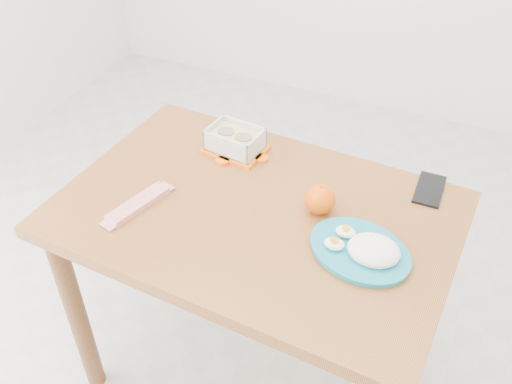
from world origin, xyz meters
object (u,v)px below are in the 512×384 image
at_px(food_container, 235,141).
at_px(dining_table, 256,240).
at_px(rice_plate, 364,249).
at_px(smartphone, 430,189).
at_px(orange_fruit, 320,199).

bearing_deg(food_container, dining_table, -46.10).
relative_size(food_container, rice_plate, 0.59).
bearing_deg(rice_plate, food_container, 168.89).
height_order(dining_table, smartphone, smartphone).
height_order(dining_table, orange_fruit, orange_fruit).
distance_m(orange_fruit, smartphone, 0.33).
bearing_deg(rice_plate, orange_fruit, 162.37).
bearing_deg(dining_table, rice_plate, -6.00).
height_order(dining_table, rice_plate, rice_plate).
bearing_deg(smartphone, orange_fruit, -141.54).
distance_m(dining_table, smartphone, 0.51).
height_order(orange_fruit, rice_plate, orange_fruit).
distance_m(food_container, orange_fruit, 0.37).
relative_size(food_container, orange_fruit, 2.36).
relative_size(dining_table, rice_plate, 3.35).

